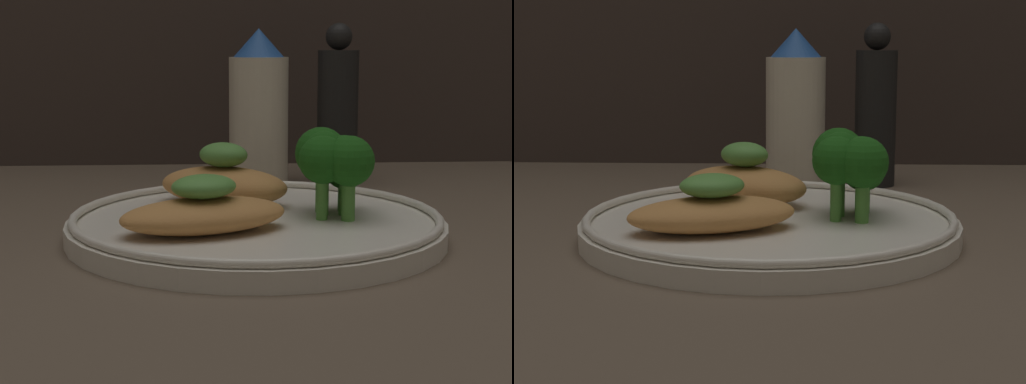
% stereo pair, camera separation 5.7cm
% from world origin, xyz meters
% --- Properties ---
extents(ground_plane, '(1.80, 1.80, 0.01)m').
position_xyz_m(ground_plane, '(0.00, 0.00, -0.01)').
color(ground_plane, brown).
extents(plate, '(0.28, 0.28, 0.02)m').
position_xyz_m(plate, '(0.00, 0.00, 0.01)').
color(plate, silver).
rests_on(plate, ground_plane).
extents(grilled_meat_front, '(0.13, 0.09, 0.04)m').
position_xyz_m(grilled_meat_front, '(-0.04, -0.04, 0.03)').
color(grilled_meat_front, '#BC7F42').
rests_on(grilled_meat_front, plate).
extents(grilled_meat_middle, '(0.12, 0.10, 0.05)m').
position_xyz_m(grilled_meat_middle, '(-0.02, 0.06, 0.03)').
color(grilled_meat_middle, '#BC7F42').
rests_on(grilled_meat_middle, plate).
extents(broccoli_bunch, '(0.06, 0.07, 0.07)m').
position_xyz_m(broccoli_bunch, '(0.06, 0.01, 0.06)').
color(broccoli_bunch, '#4C8E38').
rests_on(broccoli_bunch, plate).
extents(sauce_bottle, '(0.06, 0.06, 0.16)m').
position_xyz_m(sauce_bottle, '(0.02, 0.23, 0.07)').
color(sauce_bottle, beige).
rests_on(sauce_bottle, ground_plane).
extents(pepper_grinder, '(0.04, 0.04, 0.16)m').
position_xyz_m(pepper_grinder, '(0.10, 0.23, 0.07)').
color(pepper_grinder, black).
rests_on(pepper_grinder, ground_plane).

